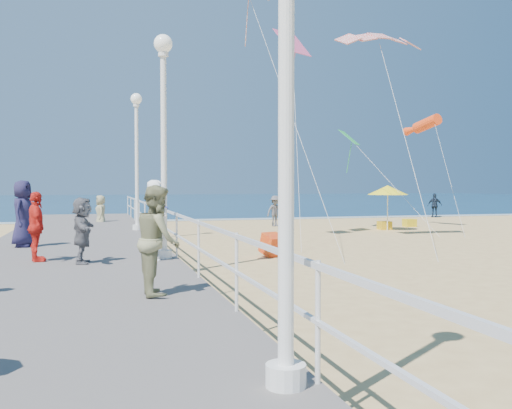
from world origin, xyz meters
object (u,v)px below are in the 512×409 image
object	(u,v)px
beach_walker_a	(275,211)
beach_umbrella	(388,190)
spectator_4	(23,214)
beach_chair_right	(409,223)
lamp_post_mid	(164,122)
spectator_3	(36,227)
beach_chair_left	(384,225)
lamp_post_near	(286,10)
beach_walker_b	(435,205)
box_kite	(272,247)
spectator_1	(158,240)
woman_holding_toddler	(157,220)
toddler_held	(163,207)
beach_walker_c	(101,213)
spectator_5	(82,230)
lamp_post_far	(137,146)

from	to	relation	value
beach_walker_a	beach_umbrella	xyz separation A→B (m)	(4.36, -3.87, 1.11)
spectator_4	beach_chair_right	world-z (taller)	spectator_4
lamp_post_mid	spectator_3	xyz separation A→B (m)	(-2.89, 0.25, -2.46)
beach_chair_left	lamp_post_near	bearing A→B (deg)	-120.63
beach_walker_b	box_kite	xyz separation A→B (m)	(-16.57, -16.78, -0.49)
spectator_4	beach_umbrella	xyz separation A→B (m)	(15.37, 6.99, 0.56)
lamp_post_mid	spectator_1	distance (m)	5.09
lamp_post_near	beach_chair_right	bearing A→B (deg)	56.72
beach_walker_a	beach_chair_left	size ratio (longest dim) A/B	2.91
beach_umbrella	beach_chair_right	world-z (taller)	beach_umbrella
beach_umbrella	beach_chair_right	xyz separation A→B (m)	(2.22, 1.72, -1.71)
beach_chair_right	woman_holding_toddler	bearing A→B (deg)	-138.43
box_kite	toddler_held	bearing A→B (deg)	-162.67
beach_walker_c	beach_chair_right	xyz separation A→B (m)	(15.34, -2.17, -0.63)
toddler_held	beach_walker_a	xyz separation A→B (m)	(7.49, 14.61, -0.84)
spectator_4	beach_walker_c	size ratio (longest dim) A/B	1.14
spectator_5	lamp_post_near	bearing A→B (deg)	-165.24
beach_chair_right	toddler_held	bearing A→B (deg)	-138.47
spectator_4	beach_walker_b	distance (m)	28.39
spectator_1	beach_umbrella	size ratio (longest dim) A/B	0.83
spectator_5	beach_chair_right	size ratio (longest dim) A/B	2.71
toddler_held	spectator_4	size ratio (longest dim) A/B	0.41
woman_holding_toddler	spectator_3	bearing A→B (deg)	97.82
beach_chair_left	beach_chair_right	size ratio (longest dim) A/B	1.00
spectator_3	beach_umbrella	world-z (taller)	beach_umbrella
beach_chair_left	lamp_post_mid	bearing A→B (deg)	-137.10
spectator_5	beach_walker_c	distance (m)	14.89
lamp_post_far	spectator_4	world-z (taller)	lamp_post_far
lamp_post_mid	lamp_post_near	bearing A→B (deg)	-90.00
lamp_post_far	beach_chair_left	distance (m)	12.51
lamp_post_near	beach_umbrella	xyz separation A→B (m)	(11.80, 19.64, -1.75)
lamp_post_mid	woman_holding_toddler	distance (m)	2.34
spectator_3	beach_walker_c	bearing A→B (deg)	-18.66
lamp_post_mid	beach_umbrella	distance (m)	15.99
spectator_3	box_kite	bearing A→B (deg)	-82.51
beach_walker_b	beach_umbrella	distance (m)	12.06
spectator_5	beach_walker_b	bearing A→B (deg)	-45.52
beach_walker_b	beach_chair_right	distance (m)	9.27
woman_holding_toddler	beach_umbrella	distance (m)	16.21
lamp_post_mid	woman_holding_toddler	bearing A→B (deg)	-128.43
box_kite	beach_walker_a	bearing A→B (deg)	52.39
beach_walker_b	lamp_post_mid	bearing A→B (deg)	64.64
beach_walker_b	beach_walker_c	xyz separation A→B (m)	(-21.40, -4.81, 0.04)
beach_walker_a	beach_walker_b	world-z (taller)	beach_walker_a
beach_walker_b	beach_chair_right	bearing A→B (deg)	69.75
beach_umbrella	beach_walker_c	bearing A→B (deg)	163.49
spectator_1	beach_walker_c	size ratio (longest dim) A/B	1.06
lamp_post_near	lamp_post_far	distance (m)	18.00
spectator_5	spectator_1	bearing A→B (deg)	-160.66
beach_walker_a	beach_walker_b	distance (m)	13.53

